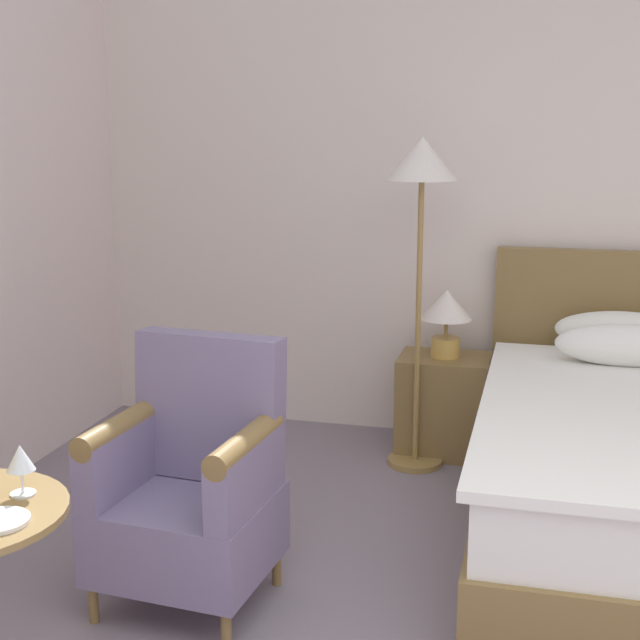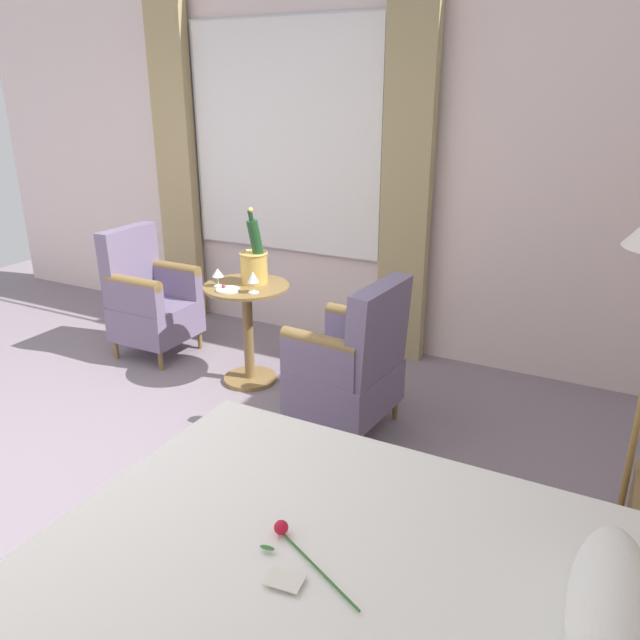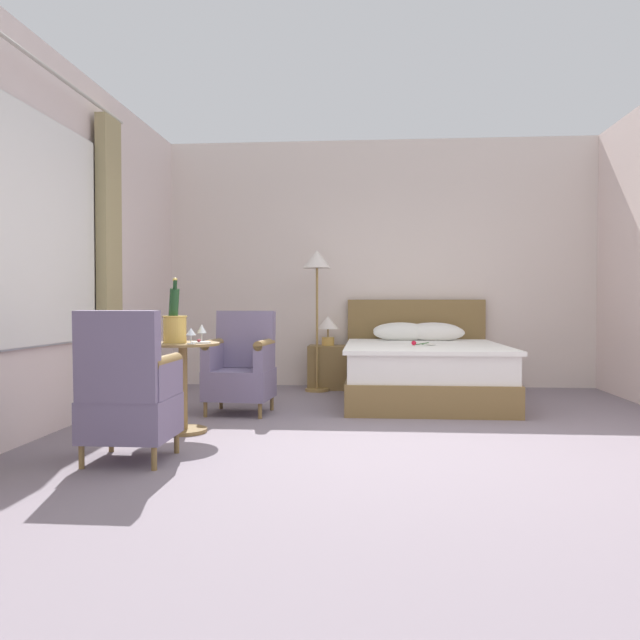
# 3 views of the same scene
# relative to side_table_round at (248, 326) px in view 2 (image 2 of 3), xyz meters

# --- Properties ---
(ground_plane) EXTENTS (7.92, 7.92, 0.00)m
(ground_plane) POSITION_rel_side_table_round_xyz_m (1.60, -0.27, -0.42)
(ground_plane) COLOR gray
(wall_window_side) EXTENTS (0.27, 6.54, 3.06)m
(wall_window_side) POSITION_rel_side_table_round_xyz_m (-1.08, -0.27, 1.10)
(wall_window_side) COLOR silver
(wall_window_side) RESTS_ON ground
(side_table_round) EXTENTS (0.59, 0.59, 0.72)m
(side_table_round) POSITION_rel_side_table_round_xyz_m (0.00, 0.00, 0.00)
(side_table_round) COLOR olive
(side_table_round) RESTS_ON ground
(champagne_bucket) EXTENTS (0.20, 0.20, 0.52)m
(champagne_bucket) POSITION_rel_side_table_round_xyz_m (-0.07, 0.02, 0.45)
(champagne_bucket) COLOR gold
(champagne_bucket) RESTS_ON side_table_round
(wine_glass_near_bucket) EXTENTS (0.08, 0.08, 0.13)m
(wine_glass_near_bucket) POSITION_rel_side_table_round_xyz_m (0.11, -0.15, 0.39)
(wine_glass_near_bucket) COLOR white
(wine_glass_near_bucket) RESTS_ON side_table_round
(wine_glass_near_edge) EXTENTS (0.08, 0.08, 0.14)m
(wine_glass_near_edge) POSITION_rel_side_table_round_xyz_m (0.12, 0.14, 0.40)
(wine_glass_near_edge) COLOR white
(wine_glass_near_edge) RESTS_ON side_table_round
(snack_plate) EXTENTS (0.16, 0.16, 0.04)m
(snack_plate) POSITION_rel_side_table_round_xyz_m (0.16, -0.04, 0.30)
(snack_plate) COLOR white
(snack_plate) RESTS_ON side_table_round
(armchair_by_window) EXTENTS (0.63, 0.60, 0.96)m
(armchair_by_window) POSITION_rel_side_table_round_xyz_m (0.28, 0.92, 0.01)
(armchair_by_window) COLOR olive
(armchair_by_window) RESTS_ON ground
(armchair_facing_bed) EXTENTS (0.55, 0.54, 0.99)m
(armchair_facing_bed) POSITION_rel_side_table_round_xyz_m (-0.07, -0.96, 0.02)
(armchair_facing_bed) COLOR olive
(armchair_facing_bed) RESTS_ON ground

